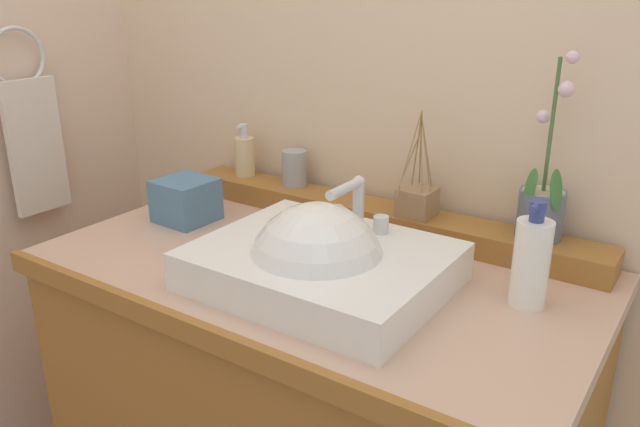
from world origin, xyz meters
name	(u,v)px	position (x,y,z in m)	size (l,w,h in m)	color
vanity_cabinet	(316,424)	(0.00, 0.00, 0.42)	(1.17, 0.67, 0.84)	#9A6229
back_ledge	(376,216)	(0.00, 0.26, 0.86)	(1.10, 0.11, 0.06)	#9A6229
sink_basin	(319,268)	(0.07, -0.08, 0.87)	(0.47, 0.39, 0.29)	white
potted_plant	(542,204)	(0.39, 0.27, 0.97)	(0.10, 0.10, 0.39)	slate
soap_dispenser	(245,155)	(-0.42, 0.27, 0.95)	(0.05, 0.06, 0.15)	beige
tumbler_cup	(294,168)	(-0.26, 0.28, 0.94)	(0.06, 0.06, 0.09)	#969C98
reed_diffuser	(417,201)	(0.11, 0.25, 0.93)	(0.08, 0.11, 0.25)	#977551
lotion_bottle	(531,261)	(0.43, 0.07, 0.92)	(0.07, 0.07, 0.20)	white
tissue_box	(186,200)	(-0.41, 0.03, 0.89)	(0.13, 0.13, 0.11)	teal
towel_ring	(17,57)	(-0.92, -0.04, 1.21)	(0.16, 0.16, 0.01)	silver
hand_towel	(36,147)	(-0.90, -0.04, 0.97)	(0.02, 0.16, 0.37)	silver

